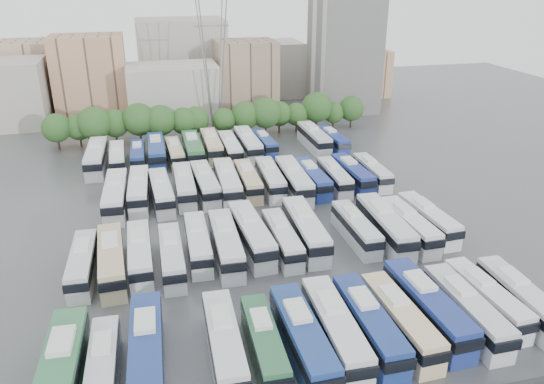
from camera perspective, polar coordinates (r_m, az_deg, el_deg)
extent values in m
plane|color=#424447|center=(70.09, -1.60, -4.15)|extent=(220.00, 220.00, 0.00)
cylinder|color=black|center=(108.66, -21.95, 4.84)|extent=(0.36, 0.36, 2.27)
sphere|color=#234C1E|center=(107.83, -22.20, 6.39)|extent=(5.45, 5.45, 5.45)
cylinder|color=black|center=(108.87, -19.86, 5.14)|extent=(0.36, 0.36, 2.13)
sphere|color=#234C1E|center=(108.08, -20.06, 6.60)|extent=(5.12, 5.12, 5.12)
cylinder|color=black|center=(107.07, -18.33, 5.19)|extent=(0.36, 0.36, 2.61)
sphere|color=#234C1E|center=(106.11, -18.56, 7.01)|extent=(6.27, 6.27, 6.27)
cylinder|color=black|center=(108.39, -16.36, 5.55)|extent=(0.36, 0.36, 2.27)
sphere|color=#234C1E|center=(107.56, -16.54, 7.11)|extent=(5.44, 5.44, 5.44)
cylinder|color=black|center=(107.24, -13.92, 5.73)|extent=(0.36, 0.36, 2.64)
sphere|color=#234C1E|center=(106.27, -14.11, 7.57)|extent=(6.35, 6.35, 6.35)
cylinder|color=black|center=(106.83, -11.76, 5.82)|extent=(0.36, 0.36, 2.49)
sphere|color=#234C1E|center=(105.91, -11.90, 7.56)|extent=(5.97, 5.97, 5.97)
cylinder|color=black|center=(107.36, -9.39, 6.00)|extent=(0.36, 0.36, 2.22)
sphere|color=#234C1E|center=(106.53, -9.49, 7.55)|extent=(5.32, 5.32, 5.32)
cylinder|color=black|center=(108.14, -8.09, 6.20)|extent=(0.36, 0.36, 2.18)
sphere|color=#234C1E|center=(107.33, -8.18, 7.71)|extent=(5.23, 5.23, 5.23)
cylinder|color=black|center=(108.57, -5.12, 6.35)|extent=(0.36, 0.36, 1.99)
sphere|color=#234C1E|center=(107.83, -5.17, 7.73)|extent=(4.78, 4.78, 4.78)
cylinder|color=black|center=(109.08, -2.83, 6.60)|extent=(0.36, 0.36, 2.38)
sphere|color=#234C1E|center=(108.21, -2.86, 8.24)|extent=(5.71, 5.71, 5.71)
cylinder|color=black|center=(109.34, -0.68, 6.72)|extent=(0.36, 0.36, 2.59)
sphere|color=#234C1E|center=(108.40, -0.68, 8.51)|extent=(6.21, 6.21, 6.21)
cylinder|color=black|center=(111.70, 0.77, 6.97)|extent=(0.36, 0.36, 2.16)
sphere|color=#234C1E|center=(110.92, 0.78, 8.42)|extent=(5.18, 5.18, 5.18)
cylinder|color=black|center=(112.40, 2.62, 7.01)|extent=(0.36, 0.36, 2.01)
sphere|color=#234C1E|center=(111.68, 2.65, 8.35)|extent=(4.82, 4.82, 4.82)
cylinder|color=black|center=(113.68, 4.77, 7.31)|extent=(0.36, 0.36, 2.66)
sphere|color=#234C1E|center=(112.76, 4.83, 9.07)|extent=(6.38, 6.38, 6.38)
cylinder|color=black|center=(115.30, 6.59, 7.25)|extent=(0.36, 0.36, 1.86)
sphere|color=#234C1E|center=(114.64, 6.64, 8.47)|extent=(4.47, 4.47, 4.47)
cylinder|color=black|center=(116.58, 8.45, 7.43)|extent=(0.36, 0.36, 2.23)
sphere|color=#234C1E|center=(115.82, 8.53, 8.87)|extent=(5.36, 5.36, 5.36)
cube|color=#9E998E|center=(128.70, -27.05, 9.36)|extent=(18.00, 14.00, 14.00)
cube|color=tan|center=(131.41, -18.93, 11.75)|extent=(16.00, 12.00, 18.00)
cube|color=#ADA89E|center=(123.91, -10.57, 10.54)|extent=(20.00, 14.00, 12.00)
cube|color=gray|center=(131.62, -2.83, 12.51)|extent=(14.00, 12.00, 16.00)
cube|color=gray|center=(143.08, -9.66, 13.88)|extent=(22.00, 16.00, 20.00)
cube|color=tan|center=(143.15, -24.30, 11.41)|extent=(16.00, 14.00, 16.00)
cube|color=#A39E93|center=(145.02, -0.60, 13.11)|extent=(18.00, 14.00, 14.00)
cube|color=tan|center=(147.04, 9.32, 12.56)|extent=(14.00, 12.00, 12.00)
cube|color=gray|center=(137.61, -14.36, 11.02)|extent=(12.00, 10.00, 10.00)
cube|color=silver|center=(129.37, 7.77, 14.39)|extent=(14.00, 14.00, 26.00)
cylinder|color=slate|center=(110.75, -7.31, 15.08)|extent=(2.90, 2.91, 33.83)
cylinder|color=slate|center=(114.69, -7.57, 15.33)|extent=(2.90, 2.91, 33.83)
cylinder|color=slate|center=(111.30, -5.20, 15.20)|extent=(2.90, 2.91, 33.83)
cylinder|color=slate|center=(115.22, -5.53, 15.46)|extent=(2.90, 2.91, 33.83)
cube|color=slate|center=(112.50, -6.50, 17.33)|extent=(7.00, 0.30, 0.30)
cube|color=#317245|center=(47.96, -21.65, -17.87)|extent=(3.40, 13.36, 3.75)
cube|color=black|center=(47.38, -21.81, -17.33)|extent=(3.54, 13.56, 1.10)
cube|color=silver|center=(47.94, -21.73, -14.65)|extent=(2.03, 3.61, 0.49)
cube|color=silver|center=(47.98, -17.68, -17.77)|extent=(2.56, 10.70, 3.02)
cube|color=black|center=(47.51, -17.78, -17.34)|extent=(2.68, 10.87, 0.89)
cube|color=silver|center=(47.95, -17.82, -15.19)|extent=(1.59, 2.88, 0.39)
cube|color=navy|center=(48.43, -13.30, -16.32)|extent=(3.13, 12.71, 3.58)
cube|color=black|center=(47.89, -13.38, -15.81)|extent=(3.26, 12.90, 1.05)
cube|color=silver|center=(48.47, -13.51, -13.30)|extent=(1.91, 3.43, 0.46)
cube|color=silver|center=(48.19, -5.15, -16.06)|extent=(2.91, 12.06, 3.40)
cube|color=black|center=(47.67, -5.16, -15.57)|extent=(3.03, 12.24, 1.00)
cube|color=silver|center=(48.20, -5.48, -13.19)|extent=(1.79, 3.25, 0.44)
cube|color=#2A633E|center=(48.24, -0.85, -16.11)|extent=(2.67, 11.07, 3.12)
cube|color=black|center=(47.76, -0.82, -15.66)|extent=(2.78, 11.24, 0.92)
cube|color=silver|center=(48.23, -1.20, -13.48)|extent=(1.65, 2.98, 0.40)
cube|color=navy|center=(48.41, 3.30, -15.64)|extent=(2.81, 12.69, 3.59)
cube|color=black|center=(47.87, 3.38, -15.11)|extent=(2.94, 12.88, 1.06)
cube|color=silver|center=(48.39, 2.78, -12.63)|extent=(1.83, 3.39, 0.46)
cube|color=silver|center=(49.71, 6.78, -14.59)|extent=(3.03, 12.75, 3.59)
cube|color=black|center=(49.18, 6.88, -14.06)|extent=(3.16, 12.94, 1.06)
cube|color=silver|center=(49.72, 6.29, -11.66)|extent=(1.89, 3.43, 0.47)
cube|color=navy|center=(50.80, 10.33, -13.96)|extent=(2.70, 12.40, 3.51)
cube|color=black|center=(50.29, 10.45, -13.45)|extent=(2.83, 12.59, 1.03)
cube|color=silver|center=(50.80, 9.79, -11.17)|extent=(1.77, 3.31, 0.45)
cube|color=beige|center=(52.01, 13.57, -13.37)|extent=(2.90, 12.09, 3.40)
cube|color=black|center=(51.53, 13.72, -12.88)|extent=(3.03, 12.27, 1.00)
cube|color=silver|center=(51.98, 12.98, -10.74)|extent=(1.80, 3.25, 0.44)
cube|color=navy|center=(54.10, 16.31, -11.93)|extent=(3.14, 13.07, 3.68)
cube|color=black|center=(53.60, 16.48, -11.40)|extent=(3.27, 13.27, 1.08)
cube|color=silver|center=(54.11, 15.67, -9.21)|extent=(1.94, 3.52, 0.48)
cube|color=silver|center=(55.12, 20.11, -11.94)|extent=(2.56, 12.00, 3.40)
cube|color=black|center=(54.67, 20.29, -11.46)|extent=(2.68, 12.18, 1.00)
cube|color=silver|center=(55.11, 19.54, -9.47)|extent=(1.70, 3.20, 0.44)
cube|color=silver|center=(57.73, 22.00, -10.67)|extent=(2.86, 11.36, 3.19)
cube|color=black|center=(57.32, 22.17, -10.23)|extent=(2.98, 11.53, 0.94)
cube|color=silver|center=(57.71, 21.42, -8.47)|extent=(1.72, 3.07, 0.41)
cube|color=silver|center=(58.98, 25.05, -10.41)|extent=(2.80, 11.64, 3.28)
cube|color=black|center=(58.57, 25.23, -9.97)|extent=(2.92, 11.81, 0.96)
cube|color=silver|center=(59.00, 24.54, -8.19)|extent=(1.73, 3.13, 0.42)
cube|color=silver|center=(62.87, -19.68, -7.39)|extent=(2.72, 11.32, 3.19)
cube|color=black|center=(62.46, -19.77, -6.97)|extent=(2.84, 11.49, 0.94)
cube|color=silver|center=(63.25, -19.77, -5.35)|extent=(1.68, 3.05, 0.41)
cube|color=tan|center=(62.20, -16.86, -7.16)|extent=(3.24, 12.54, 3.52)
cube|color=black|center=(61.74, -16.93, -6.69)|extent=(3.38, 12.73, 1.04)
cube|color=silver|center=(62.64, -17.10, -4.90)|extent=(1.92, 3.40, 0.46)
cube|color=silver|center=(62.82, -14.01, -6.61)|extent=(2.59, 11.76, 3.33)
cube|color=black|center=(62.38, -14.06, -6.17)|extent=(2.71, 11.94, 0.98)
cube|color=silver|center=(63.24, -14.21, -4.49)|extent=(1.69, 3.14, 0.43)
cube|color=silver|center=(61.74, -10.73, -6.91)|extent=(2.52, 11.38, 3.22)
cube|color=black|center=(61.31, -10.76, -6.48)|extent=(2.64, 11.56, 0.95)
cube|color=silver|center=(62.12, -10.94, -4.82)|extent=(1.64, 3.05, 0.42)
cube|color=silver|center=(63.96, -7.96, -5.57)|extent=(2.78, 11.53, 3.25)
cube|color=black|center=(63.54, -7.98, -5.14)|extent=(2.90, 11.71, 0.96)
cube|color=silver|center=(64.39, -8.16, -3.54)|extent=(1.72, 3.11, 0.42)
cube|color=silver|center=(63.04, -4.97, -5.70)|extent=(3.05, 12.72, 3.58)
cube|color=black|center=(62.58, -4.97, -5.22)|extent=(3.18, 12.91, 1.05)
cube|color=silver|center=(63.50, -5.22, -3.43)|extent=(1.89, 3.42, 0.46)
cube|color=silver|center=(64.86, -2.24, -4.69)|extent=(3.42, 13.19, 3.70)
cube|color=black|center=(64.39, -2.21, -4.20)|extent=(3.56, 13.39, 1.09)
cube|color=silver|center=(65.34, -2.64, -2.43)|extent=(2.02, 3.57, 0.48)
cube|color=silver|center=(64.34, 1.09, -5.16)|extent=(2.46, 11.41, 3.23)
cube|color=black|center=(63.92, 1.13, -4.73)|extent=(2.58, 11.58, 0.95)
cube|color=silver|center=(64.73, 0.78, -3.16)|extent=(1.63, 3.05, 0.42)
cube|color=silver|center=(66.03, 3.60, -4.18)|extent=(3.21, 13.22, 3.72)
cube|color=black|center=(65.57, 3.66, -3.69)|extent=(3.35, 13.42, 1.09)
cube|color=silver|center=(66.52, 3.27, -1.94)|extent=(1.97, 3.56, 0.48)
cube|color=silver|center=(67.63, 9.00, -3.99)|extent=(2.43, 11.31, 3.20)
cube|color=black|center=(67.24, 9.07, -3.58)|extent=(2.55, 11.48, 0.94)
cube|color=silver|center=(68.00, 8.63, -2.11)|extent=(1.61, 3.02, 0.41)
cube|color=silver|center=(68.33, 12.03, -3.69)|extent=(3.27, 13.26, 3.73)
cube|color=black|center=(67.88, 12.14, -3.21)|extent=(3.41, 13.46, 1.10)
cube|color=silver|center=(68.78, 11.64, -1.52)|extent=(1.99, 3.58, 0.48)
cube|color=silver|center=(69.44, 14.48, -3.63)|extent=(2.80, 12.06, 3.40)
cube|color=black|center=(69.05, 14.59, -3.20)|extent=(2.92, 12.24, 1.00)
cube|color=silver|center=(69.80, 14.04, -1.70)|extent=(1.77, 3.24, 0.44)
cube|color=silver|center=(71.98, 16.39, -2.91)|extent=(3.05, 11.82, 3.32)
cube|color=black|center=(71.61, 16.51, -2.50)|extent=(3.17, 12.00, 0.98)
cube|color=silver|center=(72.32, 15.95, -1.09)|extent=(1.81, 3.20, 0.43)
cube|color=silver|center=(78.72, -16.45, -0.47)|extent=(3.33, 13.32, 3.74)
cube|color=black|center=(78.30, -16.52, -0.04)|extent=(3.47, 13.52, 1.10)
cube|color=silver|center=(79.47, -16.55, 1.40)|extent=(2.01, 3.60, 0.48)
cube|color=silver|center=(80.07, -14.11, 0.11)|extent=(3.24, 12.57, 3.53)
cube|color=black|center=(79.67, -14.16, 0.52)|extent=(3.38, 12.77, 1.04)
cube|color=silver|center=(80.79, -14.21, 1.84)|extent=(1.92, 3.40, 0.46)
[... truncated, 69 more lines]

